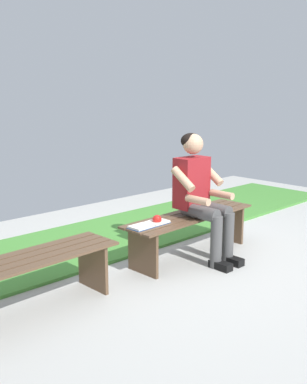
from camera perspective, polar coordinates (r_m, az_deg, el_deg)
The scene contains 7 objects.
ground_plane at distance 3.30m, azimuth 6.89°, elevation -16.75°, with size 10.00×7.00×0.04m, color #B2B2AD.
grass_strip at distance 4.72m, azimuth -12.45°, elevation -7.34°, with size 9.00×1.35×0.03m, color #478C38.
bench_near at distance 4.43m, azimuth 4.82°, elevation -4.24°, with size 1.58×0.46×0.43m.
bench_far at distance 3.36m, azimuth -17.27°, elevation -10.20°, with size 1.61×0.46×0.43m.
person_seated at distance 4.30m, azimuth 6.11°, elevation 0.04°, with size 0.50×0.69×1.23m.
apple at distance 4.05m, azimuth 0.46°, elevation -3.58°, with size 0.09×0.09×0.09m, color red.
book_open at distance 4.01m, azimuth -0.55°, elevation -4.25°, with size 0.42×0.17×0.02m.
Camera 1 is at (3.16, 2.83, 1.57)m, focal length 41.18 mm.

